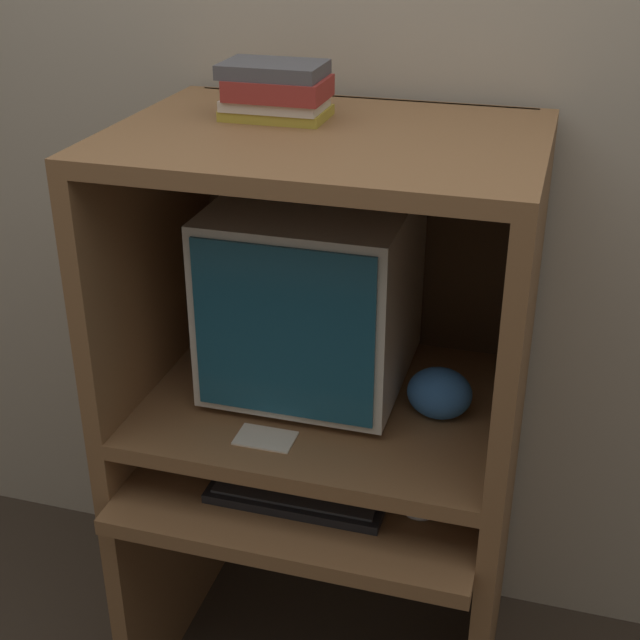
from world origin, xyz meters
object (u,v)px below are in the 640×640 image
object	(u,v)px
keyboard	(297,495)
mouse	(419,512)
book_stack	(276,91)
crt_monitor	(314,292)
snack_bag	(440,393)

from	to	relation	value
keyboard	mouse	distance (m)	0.26
keyboard	book_stack	distance (m)	0.84
crt_monitor	keyboard	world-z (taller)	crt_monitor
crt_monitor	book_stack	size ratio (longest dim) A/B	2.07
mouse	keyboard	bearing A→B (deg)	-177.20
keyboard	book_stack	bearing A→B (deg)	113.99
snack_bag	book_stack	size ratio (longest dim) A/B	0.66
crt_monitor	mouse	distance (m)	0.52
keyboard	crt_monitor	bearing A→B (deg)	98.65
crt_monitor	snack_bag	world-z (taller)	crt_monitor
crt_monitor	mouse	size ratio (longest dim) A/B	6.84
keyboard	snack_bag	distance (m)	0.37
crt_monitor	snack_bag	bearing A→B (deg)	-13.88
keyboard	snack_bag	world-z (taller)	snack_bag
snack_bag	crt_monitor	bearing A→B (deg)	166.12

